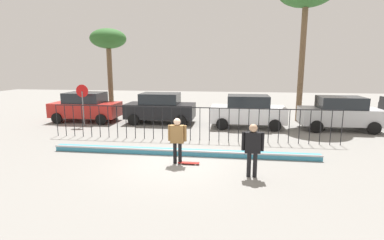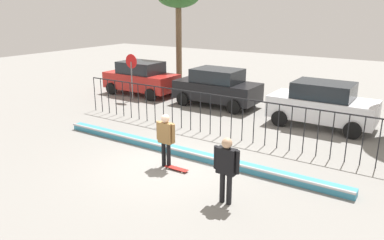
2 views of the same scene
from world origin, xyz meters
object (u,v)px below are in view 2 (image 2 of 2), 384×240
(stop_sign, at_px, (132,71))
(skateboarder, at_px, (166,136))
(parked_car_black, at_px, (217,87))
(parked_car_white, at_px, (322,104))
(camera_operator, at_px, (226,165))
(parked_car_red, at_px, (141,78))
(skateboard, at_px, (176,168))

(stop_sign, bearing_deg, skateboarder, -41.48)
(parked_car_black, xyz_separation_m, stop_sign, (-4.37, -1.54, 0.64))
(parked_car_white, distance_m, stop_sign, 9.85)
(camera_operator, bearing_deg, parked_car_red, 22.16)
(parked_car_white, height_order, stop_sign, stop_sign)
(parked_car_red, height_order, parked_car_white, same)
(parked_car_red, distance_m, stop_sign, 1.63)
(parked_car_black, bearing_deg, parked_car_red, 177.29)
(skateboarder, xyz_separation_m, parked_car_black, (-2.50, 7.61, -0.07))
(camera_operator, bearing_deg, skateboarder, 41.48)
(parked_car_red, height_order, stop_sign, stop_sign)
(parked_car_red, relative_size, parked_car_black, 1.00)
(skateboard, bearing_deg, skateboarder, 170.56)
(skateboarder, height_order, parked_car_black, parked_car_black)
(skateboarder, height_order, skateboard, skateboarder)
(camera_operator, height_order, parked_car_red, parked_car_red)
(skateboarder, bearing_deg, parked_car_black, 81.85)
(camera_operator, bearing_deg, parked_car_black, 3.09)
(parked_car_red, relative_size, parked_car_white, 1.00)
(skateboard, xyz_separation_m, parked_car_red, (-7.86, 7.50, 0.91))
(parked_car_red, bearing_deg, parked_car_white, 0.18)
(skateboarder, bearing_deg, stop_sign, 112.20)
(camera_operator, height_order, parked_car_black, parked_car_black)
(parked_car_black, bearing_deg, skateboard, -73.61)
(parked_car_black, bearing_deg, stop_sign, -165.12)
(skateboarder, bearing_deg, parked_car_red, 108.59)
(camera_operator, xyz_separation_m, parked_car_white, (0.24, 8.00, -0.10))
(skateboard, height_order, parked_car_red, parked_car_red)
(skateboarder, xyz_separation_m, parked_car_white, (2.92, 6.99, -0.07))
(camera_operator, xyz_separation_m, stop_sign, (-9.55, 7.08, 0.54))
(skateboard, xyz_separation_m, camera_operator, (2.25, -0.96, 1.02))
(parked_car_black, relative_size, stop_sign, 1.72)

